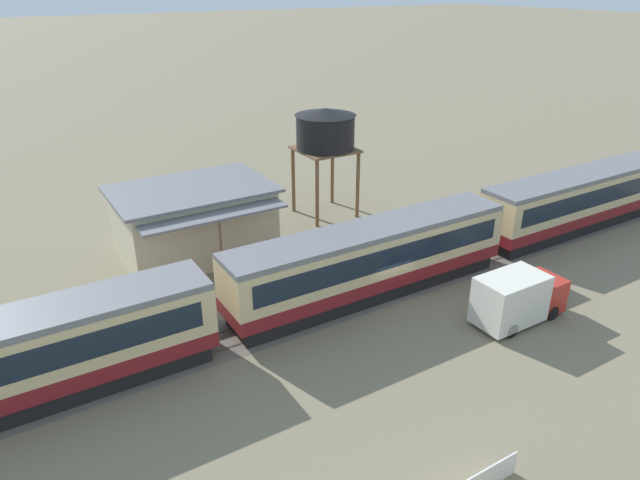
{
  "coord_description": "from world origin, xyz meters",
  "views": [
    {
      "loc": [
        -18.1,
        -22.65,
        16.88
      ],
      "look_at": [
        -1.36,
        4.84,
        2.04
      ],
      "focal_mm": 32.0,
      "sensor_mm": 36.0,
      "label": 1
    }
  ],
  "objects_px": {
    "passenger_train": "(374,256)",
    "station_building": "(195,221)",
    "water_tower": "(325,131)",
    "delivery_truck_red": "(518,298)"
  },
  "relations": [
    {
      "from": "passenger_train",
      "to": "delivery_truck_red",
      "type": "relative_size",
      "value": 10.44
    },
    {
      "from": "station_building",
      "to": "delivery_truck_red",
      "type": "relative_size",
      "value": 1.9
    },
    {
      "from": "water_tower",
      "to": "passenger_train",
      "type": "bearing_deg",
      "value": -108.84
    },
    {
      "from": "passenger_train",
      "to": "water_tower",
      "type": "xyz_separation_m",
      "value": [
        4.08,
        11.95,
        4.26
      ]
    },
    {
      "from": "delivery_truck_red",
      "to": "passenger_train",
      "type": "bearing_deg",
      "value": 126.56
    },
    {
      "from": "water_tower",
      "to": "delivery_truck_red",
      "type": "xyz_separation_m",
      "value": [
        0.69,
        -18.37,
        -5.21
      ]
    },
    {
      "from": "water_tower",
      "to": "delivery_truck_red",
      "type": "distance_m",
      "value": 19.11
    },
    {
      "from": "passenger_train",
      "to": "station_building",
      "type": "xyz_separation_m",
      "value": [
        -6.98,
        10.39,
        0.01
      ]
    },
    {
      "from": "station_building",
      "to": "water_tower",
      "type": "bearing_deg",
      "value": 8.02
    },
    {
      "from": "passenger_train",
      "to": "station_building",
      "type": "bearing_deg",
      "value": 123.91
    }
  ]
}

